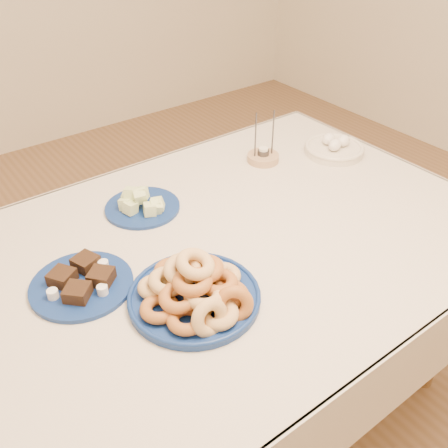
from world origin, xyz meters
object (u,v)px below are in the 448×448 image
(candle_holder, at_px, (263,157))
(egg_bowl, at_px, (334,148))
(donut_platter, at_px, (195,290))
(brownie_plate, at_px, (82,282))
(melon_plate, at_px, (141,205))
(dining_table, at_px, (214,273))

(candle_holder, distance_m, egg_bowl, 0.27)
(donut_platter, xyz_separation_m, candle_holder, (0.60, 0.45, -0.02))
(donut_platter, distance_m, brownie_plate, 0.30)
(donut_platter, relative_size, melon_plate, 1.20)
(donut_platter, height_order, brownie_plate, donut_platter)
(candle_holder, relative_size, egg_bowl, 0.69)
(dining_table, bearing_deg, candle_holder, 33.98)
(dining_table, relative_size, donut_platter, 4.64)
(melon_plate, bearing_deg, brownie_plate, -143.40)
(dining_table, xyz_separation_m, melon_plate, (-0.07, 0.28, 0.13))
(melon_plate, xyz_separation_m, egg_bowl, (0.76, -0.10, 0.00))
(melon_plate, relative_size, brownie_plate, 0.91)
(melon_plate, distance_m, egg_bowl, 0.76)
(candle_holder, xyz_separation_m, egg_bowl, (0.25, -0.11, 0.01))
(dining_table, bearing_deg, egg_bowl, 14.67)
(brownie_plate, relative_size, candle_holder, 1.78)
(melon_plate, relative_size, candle_holder, 1.61)
(candle_holder, bearing_deg, brownie_plate, -163.76)
(dining_table, xyz_separation_m, donut_platter, (-0.17, -0.16, 0.14))
(egg_bowl, bearing_deg, brownie_plate, -173.50)
(donut_platter, height_order, egg_bowl, donut_platter)
(candle_holder, bearing_deg, egg_bowl, -24.59)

